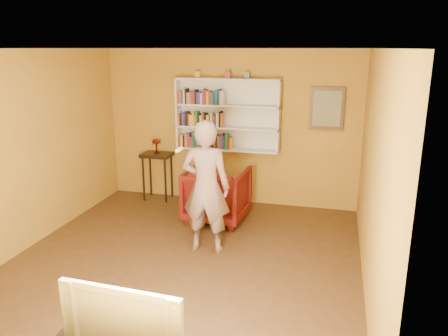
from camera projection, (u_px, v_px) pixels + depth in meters
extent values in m
cube|color=#3F2914|center=(183.00, 267.00, 5.71)|extent=(5.30, 5.80, 0.12)
cube|color=#A6761E|center=(230.00, 127.00, 7.69)|extent=(5.30, 0.04, 2.70)
cube|color=#A6761E|center=(54.00, 253.00, 2.99)|extent=(5.30, 0.04, 2.70)
cube|color=#A6761E|center=(22.00, 152.00, 5.89)|extent=(0.04, 5.80, 2.70)
cube|color=#A6761E|center=(375.00, 176.00, 4.79)|extent=(0.04, 5.80, 2.70)
cube|color=silver|center=(177.00, 46.00, 4.97)|extent=(5.30, 5.80, 0.06)
cube|color=silver|center=(229.00, 114.00, 7.58)|extent=(1.80, 0.03, 1.20)
cube|color=silver|center=(179.00, 113.00, 7.68)|extent=(0.03, 0.28, 1.20)
cube|color=silver|center=(279.00, 117.00, 7.25)|extent=(0.03, 0.28, 1.20)
cube|color=silver|center=(227.00, 149.00, 7.62)|extent=(1.80, 0.28, 0.03)
cube|color=silver|center=(227.00, 127.00, 7.52)|extent=(1.80, 0.28, 0.03)
cube|color=silver|center=(228.00, 105.00, 7.42)|extent=(1.80, 0.28, 0.03)
cube|color=silver|center=(228.00, 79.00, 7.30)|extent=(1.80, 0.28, 0.03)
cube|color=maroon|center=(181.00, 141.00, 7.76)|extent=(0.04, 0.17, 0.19)
cube|color=gold|center=(183.00, 140.00, 7.74)|extent=(0.04, 0.17, 0.21)
cube|color=black|center=(185.00, 141.00, 7.73)|extent=(0.03, 0.16, 0.19)
cube|color=#BA6525|center=(187.00, 140.00, 7.72)|extent=(0.04, 0.16, 0.23)
cube|color=#662672|center=(190.00, 140.00, 7.71)|extent=(0.04, 0.17, 0.24)
cube|color=#9C3A1C|center=(192.00, 141.00, 7.70)|extent=(0.04, 0.16, 0.19)
cube|color=#186E2D|center=(195.00, 140.00, 7.69)|extent=(0.04, 0.18, 0.26)
cube|color=#212999|center=(197.00, 140.00, 7.68)|extent=(0.03, 0.18, 0.24)
cube|color=maroon|center=(199.00, 141.00, 7.68)|extent=(0.04, 0.19, 0.20)
cube|color=#236381|center=(201.00, 142.00, 7.66)|extent=(0.04, 0.16, 0.19)
cube|color=#236381|center=(203.00, 140.00, 7.64)|extent=(0.03, 0.15, 0.26)
cube|color=black|center=(205.00, 140.00, 7.63)|extent=(0.04, 0.16, 0.26)
cube|color=#236381|center=(207.00, 140.00, 7.63)|extent=(0.04, 0.17, 0.26)
cube|color=#236381|center=(210.00, 140.00, 7.63)|extent=(0.03, 0.19, 0.26)
cube|color=maroon|center=(212.00, 141.00, 7.62)|extent=(0.03, 0.19, 0.24)
cube|color=black|center=(214.00, 141.00, 7.61)|extent=(0.03, 0.19, 0.23)
cube|color=#9C3A1C|center=(216.00, 142.00, 7.60)|extent=(0.03, 0.18, 0.20)
cube|color=black|center=(217.00, 142.00, 7.58)|extent=(0.02, 0.16, 0.23)
cube|color=#9C3A1C|center=(219.00, 142.00, 7.58)|extent=(0.03, 0.17, 0.23)
cube|color=#236381|center=(221.00, 142.00, 7.58)|extent=(0.03, 0.19, 0.21)
cube|color=#662672|center=(223.00, 141.00, 7.56)|extent=(0.03, 0.18, 0.26)
cube|color=#212999|center=(225.00, 142.00, 7.55)|extent=(0.02, 0.16, 0.23)
cube|color=#186E2D|center=(227.00, 141.00, 7.53)|extent=(0.04, 0.16, 0.26)
cube|color=maroon|center=(230.00, 143.00, 7.54)|extent=(0.03, 0.18, 0.20)
cube|color=gold|center=(231.00, 143.00, 7.53)|extent=(0.02, 0.17, 0.20)
cube|color=#BA6525|center=(180.00, 119.00, 7.64)|extent=(0.03, 0.15, 0.20)
cube|color=black|center=(182.00, 119.00, 7.65)|extent=(0.03, 0.17, 0.21)
cube|color=#662672|center=(184.00, 119.00, 7.63)|extent=(0.02, 0.16, 0.22)
cube|color=#212999|center=(185.00, 119.00, 7.62)|extent=(0.02, 0.15, 0.24)
cube|color=black|center=(188.00, 119.00, 7.61)|extent=(0.04, 0.16, 0.24)
cube|color=#9C3A1C|center=(190.00, 119.00, 7.60)|extent=(0.02, 0.16, 0.22)
cube|color=gold|center=(192.00, 120.00, 7.59)|extent=(0.04, 0.14, 0.19)
cube|color=gold|center=(194.00, 119.00, 7.58)|extent=(0.02, 0.15, 0.25)
cube|color=#BA6525|center=(196.00, 120.00, 7.58)|extent=(0.03, 0.16, 0.20)
cube|color=#186E2D|center=(198.00, 119.00, 7.58)|extent=(0.03, 0.19, 0.25)
cube|color=black|center=(200.00, 120.00, 7.57)|extent=(0.03, 0.18, 0.21)
cube|color=beige|center=(202.00, 121.00, 7.55)|extent=(0.03, 0.15, 0.19)
cube|color=#9C3A1C|center=(204.00, 119.00, 7.54)|extent=(0.04, 0.17, 0.23)
cube|color=black|center=(206.00, 120.00, 7.53)|extent=(0.04, 0.16, 0.23)
cube|color=gold|center=(209.00, 121.00, 7.52)|extent=(0.04, 0.15, 0.20)
cube|color=#186E2D|center=(211.00, 120.00, 7.52)|extent=(0.02, 0.17, 0.21)
cube|color=beige|center=(212.00, 119.00, 7.50)|extent=(0.03, 0.15, 0.25)
cube|color=#9C3A1C|center=(215.00, 121.00, 7.51)|extent=(0.04, 0.19, 0.20)
cube|color=#212999|center=(217.00, 121.00, 7.49)|extent=(0.02, 0.16, 0.19)
cube|color=beige|center=(219.00, 120.00, 7.48)|extent=(0.04, 0.17, 0.25)
cube|color=black|center=(221.00, 119.00, 7.47)|extent=(0.03, 0.18, 0.26)
cube|color=#BA6525|center=(223.00, 120.00, 7.46)|extent=(0.03, 0.17, 0.23)
cube|color=#9C3A1C|center=(180.00, 98.00, 7.55)|extent=(0.03, 0.17, 0.20)
cube|color=#BA6525|center=(182.00, 97.00, 7.54)|extent=(0.02, 0.17, 0.22)
cube|color=#212999|center=(183.00, 98.00, 7.54)|extent=(0.03, 0.18, 0.20)
cube|color=beige|center=(185.00, 96.00, 7.52)|extent=(0.03, 0.17, 0.25)
cube|color=black|center=(187.00, 96.00, 7.52)|extent=(0.03, 0.18, 0.26)
cube|color=#BA6525|center=(189.00, 98.00, 7.51)|extent=(0.03, 0.15, 0.19)
cube|color=#BA6525|center=(191.00, 98.00, 7.49)|extent=(0.03, 0.14, 0.20)
cube|color=#662672|center=(193.00, 98.00, 7.48)|extent=(0.03, 0.14, 0.22)
cube|color=maroon|center=(195.00, 97.00, 7.47)|extent=(0.03, 0.15, 0.23)
cube|color=black|center=(197.00, 97.00, 7.46)|extent=(0.03, 0.15, 0.24)
cube|color=#212999|center=(199.00, 98.00, 7.47)|extent=(0.03, 0.17, 0.21)
cube|color=#662672|center=(201.00, 98.00, 7.46)|extent=(0.03, 0.18, 0.21)
cube|color=beige|center=(203.00, 98.00, 7.46)|extent=(0.03, 0.18, 0.19)
cube|color=#662672|center=(204.00, 96.00, 7.44)|extent=(0.03, 0.18, 0.26)
cube|color=maroon|center=(206.00, 97.00, 7.43)|extent=(0.03, 0.16, 0.24)
cube|color=gold|center=(208.00, 98.00, 7.42)|extent=(0.03, 0.17, 0.22)
cube|color=#9C3A1C|center=(211.00, 98.00, 7.42)|extent=(0.03, 0.17, 0.22)
cube|color=#236381|center=(213.00, 98.00, 7.40)|extent=(0.03, 0.16, 0.21)
cube|color=#212999|center=(215.00, 99.00, 7.41)|extent=(0.04, 0.18, 0.20)
cube|color=#186E2D|center=(217.00, 97.00, 7.38)|extent=(0.04, 0.17, 0.25)
cube|color=#212999|center=(220.00, 97.00, 7.38)|extent=(0.03, 0.18, 0.26)
cube|color=beige|center=(221.00, 98.00, 7.36)|extent=(0.03, 0.16, 0.23)
cube|color=beige|center=(224.00, 97.00, 7.36)|extent=(0.03, 0.18, 0.24)
cube|color=#C18D37|center=(198.00, 75.00, 7.41)|extent=(0.08, 0.08, 0.11)
cube|color=#93314A|center=(228.00, 75.00, 7.28)|extent=(0.08, 0.08, 0.11)
cube|color=slate|center=(247.00, 75.00, 7.20)|extent=(0.08, 0.08, 0.10)
cube|color=#4F2F16|center=(327.00, 108.00, 7.13)|extent=(0.55, 0.04, 0.70)
cube|color=gray|center=(327.00, 109.00, 7.11)|extent=(0.45, 0.02, 0.58)
cylinder|color=black|center=(144.00, 179.00, 7.91)|extent=(0.04, 0.04, 0.81)
cylinder|color=black|center=(165.00, 181.00, 7.81)|extent=(0.04, 0.04, 0.81)
cylinder|color=black|center=(151.00, 175.00, 8.20)|extent=(0.04, 0.04, 0.81)
cylinder|color=black|center=(172.00, 176.00, 8.10)|extent=(0.04, 0.04, 0.81)
cube|color=black|center=(157.00, 155.00, 7.89)|extent=(0.53, 0.40, 0.06)
cylinder|color=maroon|center=(157.00, 153.00, 7.88)|extent=(0.11, 0.11, 0.02)
cylinder|color=maroon|center=(157.00, 148.00, 7.86)|extent=(0.03, 0.03, 0.15)
ellipsoid|color=maroon|center=(156.00, 142.00, 7.82)|extent=(0.16, 0.16, 0.10)
cylinder|color=#FFE4AE|center=(160.00, 142.00, 7.81)|extent=(0.01, 0.01, 0.11)
cylinder|color=#FFE4AE|center=(160.00, 141.00, 7.86)|extent=(0.01, 0.01, 0.11)
cylinder|color=#FFE4AE|center=(159.00, 141.00, 7.89)|extent=(0.01, 0.01, 0.11)
cylinder|color=#FFE4AE|center=(156.00, 141.00, 7.90)|extent=(0.01, 0.01, 0.11)
cylinder|color=#FFE4AE|center=(153.00, 141.00, 7.87)|extent=(0.01, 0.01, 0.11)
cylinder|color=#FFE4AE|center=(152.00, 142.00, 7.82)|extent=(0.01, 0.01, 0.11)
cylinder|color=#FFE4AE|center=(153.00, 143.00, 7.77)|extent=(0.01, 0.01, 0.11)
cylinder|color=#FFE4AE|center=(155.00, 143.00, 7.75)|extent=(0.01, 0.01, 0.11)
cylinder|color=#FFE4AE|center=(158.00, 143.00, 7.76)|extent=(0.01, 0.01, 0.11)
imported|color=#480506|center=(217.00, 194.00, 7.01)|extent=(0.98, 1.00, 0.86)
imported|color=#7C655B|center=(206.00, 187.00, 5.83)|extent=(0.67, 0.44, 1.82)
cube|color=white|center=(179.00, 150.00, 5.35)|extent=(0.04, 0.15, 0.04)
imported|color=black|center=(128.00, 315.00, 3.31)|extent=(0.99, 0.18, 0.57)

